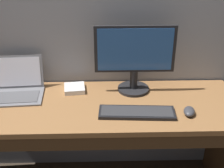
# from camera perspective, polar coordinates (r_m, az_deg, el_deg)

# --- Properties ---
(desk) EXTENTS (1.85, 0.62, 0.77)m
(desk) POSITION_cam_1_polar(r_m,az_deg,el_deg) (2.02, -2.90, -8.96)
(desk) COLOR olive
(desk) RESTS_ON ground
(laptop_space_gray) EXTENTS (0.35, 0.32, 0.23)m
(laptop_space_gray) POSITION_cam_1_polar(r_m,az_deg,el_deg) (2.10, -17.55, -0.68)
(laptop_space_gray) COLOR slate
(laptop_space_gray) RESTS_ON desk
(external_monitor) EXTENTS (0.52, 0.21, 0.46)m
(external_monitor) POSITION_cam_1_polar(r_m,az_deg,el_deg) (1.97, 4.32, 4.83)
(external_monitor) COLOR black
(external_monitor) RESTS_ON desk
(wired_keyboard) EXTENTS (0.46, 0.17, 0.02)m
(wired_keyboard) POSITION_cam_1_polar(r_m,az_deg,el_deg) (1.81, 4.73, -5.42)
(wired_keyboard) COLOR black
(wired_keyboard) RESTS_ON desk
(computer_mouse) EXTENTS (0.09, 0.12, 0.04)m
(computer_mouse) POSITION_cam_1_polar(r_m,az_deg,el_deg) (1.86, 14.47, -5.06)
(computer_mouse) COLOR #38383D
(computer_mouse) RESTS_ON desk
(external_drive_box) EXTENTS (0.15, 0.15, 0.03)m
(external_drive_box) POSITION_cam_1_polar(r_m,az_deg,el_deg) (2.07, -7.14, -0.84)
(external_drive_box) COLOR silver
(external_drive_box) RESTS_ON desk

